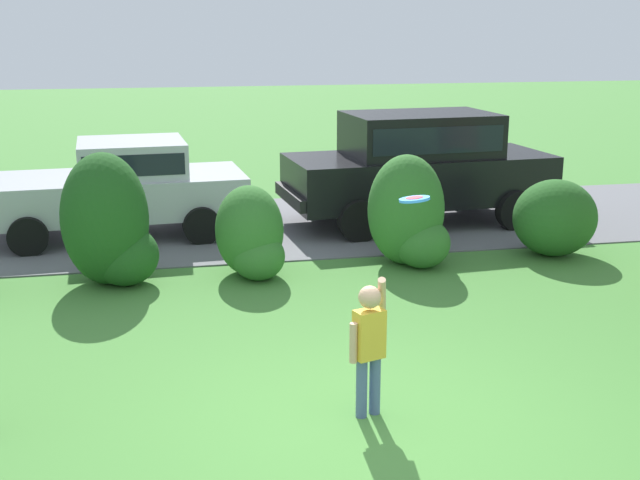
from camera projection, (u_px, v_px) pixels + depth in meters
name	position (u px, v px, depth m)	size (l,w,h in m)	color
ground_plane	(365.00, 422.00, 7.17)	(80.00, 80.00, 0.00)	#478438
driveway_strip	(259.00, 227.00, 14.03)	(28.00, 4.40, 0.02)	slate
shrub_centre_left	(109.00, 226.00, 10.81)	(1.26, 1.35, 1.77)	#1E511C
shrub_centre	(251.00, 236.00, 11.21)	(0.94, 1.21, 1.26)	#33702B
shrub_centre_right	(409.00, 216.00, 11.69)	(1.13, 1.19, 1.60)	#33702B
shrub_far_end	(555.00, 218.00, 12.19)	(1.26, 1.16, 1.15)	#286023
parked_sedan	(120.00, 184.00, 13.31)	(4.50, 2.30, 1.56)	silver
parked_suv	(419.00, 162.00, 14.06)	(4.82, 2.36, 1.92)	black
child_thrower	(369.00, 340.00, 7.12)	(0.40, 0.35, 1.29)	#4C608C
frisbee	(414.00, 199.00, 7.31)	(0.28, 0.28, 0.07)	#337FDB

